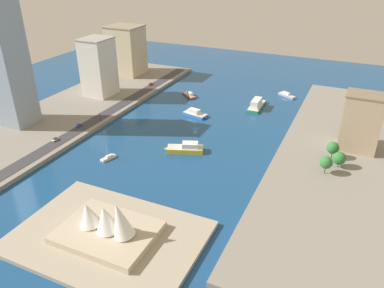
{
  "coord_description": "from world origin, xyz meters",
  "views": [
    {
      "loc": [
        -93.25,
        209.42,
        107.6
      ],
      "look_at": [
        -8.41,
        23.62,
        1.44
      ],
      "focal_mm": 35.34,
      "sensor_mm": 36.0,
      "label": 1
    }
  ],
  "objects_px": {
    "pickup_red": "(151,84)",
    "sailboat_small_white": "(108,158)",
    "tower_tall_glass": "(5,61)",
    "yacht_sleek_gray": "(287,95)",
    "opera_landmark": "(107,226)",
    "catamaran_blue": "(195,114)",
    "hatchback_blue": "(79,125)",
    "tugboat_red": "(189,95)",
    "office_block_beige": "(126,50)",
    "ferry_yellow_fast": "(186,148)",
    "apartment_midrise_tan": "(361,122)",
    "van_white": "(55,139)",
    "hotel_broad_white": "(98,67)",
    "traffic_light_waterfront": "(100,116)",
    "ferry_green_doubledeck": "(257,105)"
  },
  "relations": [
    {
      "from": "ferry_green_doubledeck",
      "to": "opera_landmark",
      "type": "bearing_deg",
      "value": 84.61
    },
    {
      "from": "van_white",
      "to": "opera_landmark",
      "type": "height_order",
      "value": "opera_landmark"
    },
    {
      "from": "hotel_broad_white",
      "to": "pickup_red",
      "type": "distance_m",
      "value": 48.82
    },
    {
      "from": "office_block_beige",
      "to": "opera_landmark",
      "type": "xyz_separation_m",
      "value": [
        -117.71,
        195.38,
        -17.22
      ]
    },
    {
      "from": "hatchback_blue",
      "to": "opera_landmark",
      "type": "height_order",
      "value": "opera_landmark"
    },
    {
      "from": "opera_landmark",
      "to": "apartment_midrise_tan",
      "type": "bearing_deg",
      "value": -125.6
    },
    {
      "from": "apartment_midrise_tan",
      "to": "traffic_light_waterfront",
      "type": "distance_m",
      "value": 163.67
    },
    {
      "from": "ferry_yellow_fast",
      "to": "apartment_midrise_tan",
      "type": "distance_m",
      "value": 101.66
    },
    {
      "from": "apartment_midrise_tan",
      "to": "office_block_beige",
      "type": "xyz_separation_m",
      "value": [
        205.87,
        -72.22,
        4.86
      ]
    },
    {
      "from": "pickup_red",
      "to": "sailboat_small_white",
      "type": "bearing_deg",
      "value": 108.91
    },
    {
      "from": "sailboat_small_white",
      "to": "ferry_yellow_fast",
      "type": "bearing_deg",
      "value": -143.97
    },
    {
      "from": "yacht_sleek_gray",
      "to": "hotel_broad_white",
      "type": "distance_m",
      "value": 152.52
    },
    {
      "from": "sailboat_small_white",
      "to": "van_white",
      "type": "height_order",
      "value": "sailboat_small_white"
    },
    {
      "from": "pickup_red",
      "to": "apartment_midrise_tan",
      "type": "bearing_deg",
      "value": 163.25
    },
    {
      "from": "yacht_sleek_gray",
      "to": "hotel_broad_white",
      "type": "xyz_separation_m",
      "value": [
        136.83,
        63.13,
        23.58
      ]
    },
    {
      "from": "ferry_green_doubledeck",
      "to": "hotel_broad_white",
      "type": "xyz_separation_m",
      "value": [
        121.07,
        28.87,
        22.08
      ]
    },
    {
      "from": "hotel_broad_white",
      "to": "opera_landmark",
      "type": "relative_size",
      "value": 1.13
    },
    {
      "from": "tower_tall_glass",
      "to": "pickup_red",
      "type": "height_order",
      "value": "tower_tall_glass"
    },
    {
      "from": "van_white",
      "to": "apartment_midrise_tan",
      "type": "bearing_deg",
      "value": -158.68
    },
    {
      "from": "tugboat_red",
      "to": "tower_tall_glass",
      "type": "distance_m",
      "value": 135.42
    },
    {
      "from": "pickup_red",
      "to": "office_block_beige",
      "type": "bearing_deg",
      "value": -29.98
    },
    {
      "from": "sailboat_small_white",
      "to": "office_block_beige",
      "type": "height_order",
      "value": "office_block_beige"
    },
    {
      "from": "tugboat_red",
      "to": "hotel_broad_white",
      "type": "height_order",
      "value": "hotel_broad_white"
    },
    {
      "from": "yacht_sleek_gray",
      "to": "ferry_yellow_fast",
      "type": "distance_m",
      "value": 123.78
    },
    {
      "from": "hatchback_blue",
      "to": "van_white",
      "type": "relative_size",
      "value": 1.02
    },
    {
      "from": "opera_landmark",
      "to": "ferry_green_doubledeck",
      "type": "bearing_deg",
      "value": -95.39
    },
    {
      "from": "tugboat_red",
      "to": "office_block_beige",
      "type": "bearing_deg",
      "value": -19.69
    },
    {
      "from": "yacht_sleek_gray",
      "to": "tugboat_red",
      "type": "bearing_deg",
      "value": 24.5
    },
    {
      "from": "ferry_green_doubledeck",
      "to": "ferry_yellow_fast",
      "type": "bearing_deg",
      "value": 77.36
    },
    {
      "from": "hatchback_blue",
      "to": "yacht_sleek_gray",
      "type": "bearing_deg",
      "value": -132.74
    },
    {
      "from": "catamaran_blue",
      "to": "hatchback_blue",
      "type": "bearing_deg",
      "value": 41.97
    },
    {
      "from": "catamaran_blue",
      "to": "pickup_red",
      "type": "bearing_deg",
      "value": -33.82
    },
    {
      "from": "yacht_sleek_gray",
      "to": "catamaran_blue",
      "type": "bearing_deg",
      "value": 52.29
    },
    {
      "from": "tower_tall_glass",
      "to": "pickup_red",
      "type": "xyz_separation_m",
      "value": [
        -42.12,
        -105.11,
        -40.92
      ]
    },
    {
      "from": "sailboat_small_white",
      "to": "pickup_red",
      "type": "relative_size",
      "value": 2.15
    },
    {
      "from": "opera_landmark",
      "to": "yacht_sleek_gray",
      "type": "bearing_deg",
      "value": -98.91
    },
    {
      "from": "hatchback_blue",
      "to": "ferry_yellow_fast",
      "type": "bearing_deg",
      "value": -178.17
    },
    {
      "from": "apartment_midrise_tan",
      "to": "ferry_green_doubledeck",
      "type": "bearing_deg",
      "value": -30.98
    },
    {
      "from": "ferry_yellow_fast",
      "to": "hotel_broad_white",
      "type": "height_order",
      "value": "hotel_broad_white"
    },
    {
      "from": "yacht_sleek_gray",
      "to": "tower_tall_glass",
      "type": "bearing_deg",
      "value": 40.6
    },
    {
      "from": "yacht_sleek_gray",
      "to": "catamaran_blue",
      "type": "relative_size",
      "value": 0.8
    },
    {
      "from": "sailboat_small_white",
      "to": "apartment_midrise_tan",
      "type": "xyz_separation_m",
      "value": [
        -128.05,
        -67.73,
        18.5
      ]
    },
    {
      "from": "hotel_broad_white",
      "to": "hatchback_blue",
      "type": "height_order",
      "value": "hotel_broad_white"
    },
    {
      "from": "catamaran_blue",
      "to": "office_block_beige",
      "type": "height_order",
      "value": "office_block_beige"
    },
    {
      "from": "sailboat_small_white",
      "to": "pickup_red",
      "type": "bearing_deg",
      "value": -71.09
    },
    {
      "from": "catamaran_blue",
      "to": "tower_tall_glass",
      "type": "distance_m",
      "value": 128.3
    },
    {
      "from": "yacht_sleek_gray",
      "to": "opera_landmark",
      "type": "height_order",
      "value": "opera_landmark"
    },
    {
      "from": "tugboat_red",
      "to": "ferry_yellow_fast",
      "type": "xyz_separation_m",
      "value": [
        -37.7,
        85.81,
        0.84
      ]
    },
    {
      "from": "yacht_sleek_gray",
      "to": "pickup_red",
      "type": "xyz_separation_m",
      "value": [
        111.97,
        26.99,
        2.14
      ]
    },
    {
      "from": "pickup_red",
      "to": "van_white",
      "type": "height_order",
      "value": "pickup_red"
    }
  ]
}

